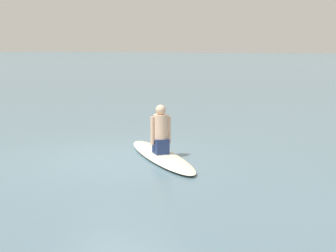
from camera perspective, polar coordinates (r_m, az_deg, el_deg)
The scene contains 3 objects.
ground_plane at distance 10.06m, azimuth -6.46°, elevation -3.82°, with size 400.00×400.00×0.00m, color slate.
surfboard at distance 9.99m, azimuth -0.87°, elevation -3.54°, with size 3.38×0.67×0.10m, color silver.
person_paddler at distance 9.89m, azimuth -0.88°, elevation -0.66°, with size 0.43×0.42×1.02m.
Camera 1 is at (5.81, -7.89, 2.27)m, focal length 51.36 mm.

